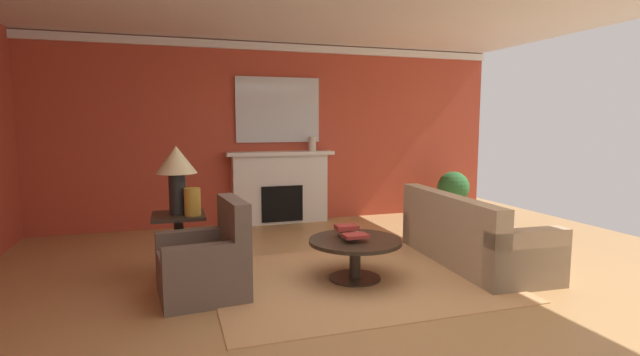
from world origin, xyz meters
The scene contains 17 objects.
ground_plane centered at (0.00, 0.00, 0.00)m, with size 9.88×9.88×0.00m, color tan.
wall_fireplace centered at (0.00, 3.45, 1.51)m, with size 8.20×0.12×3.02m, color #B7422D.
crown_moulding centered at (0.00, 3.37, 2.94)m, with size 8.20×0.08×0.12m, color white.
area_rug centered at (0.18, 0.16, 0.01)m, with size 3.01×2.37×0.01m, color tan.
fireplace centered at (0.07, 3.24, 0.58)m, with size 1.80×0.35×1.22m.
mantel_mirror centered at (0.07, 3.36, 1.91)m, with size 1.43×0.04×1.08m, color silver.
sofa centered at (1.75, 0.31, 0.30)m, with size 1.01×2.15×0.85m.
armchair_near_window centered at (-1.38, 0.17, 0.31)m, with size 0.88×0.88×0.95m.
coffee_table centered at (0.18, 0.16, 0.34)m, with size 1.00×1.00×0.45m.
side_table centered at (-1.62, 0.88, 0.40)m, with size 0.56×0.56×0.70m.
table_lamp centered at (-1.62, 0.88, 1.22)m, with size 0.44×0.44×0.75m.
vase_on_side_table centered at (-1.47, 0.76, 0.85)m, with size 0.18×0.18×0.30m, color #B7892D.
vase_mantel_right centered at (0.62, 3.19, 1.34)m, with size 0.13×0.13×0.24m, color beige.
book_red_cover centered at (0.18, 0.32, 0.47)m, with size 0.21×0.16×0.05m, color tan.
book_art_folio centered at (0.15, 0.06, 0.51)m, with size 0.26×0.19×0.04m, color maroon.
book_small_novel centered at (0.13, 0.28, 0.56)m, with size 0.24×0.17×0.05m, color maroon.
potted_plant centered at (3.12, 2.73, 0.49)m, with size 0.56×0.56×0.83m.
Camera 1 is at (-1.67, -4.38, 1.70)m, focal length 26.13 mm.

